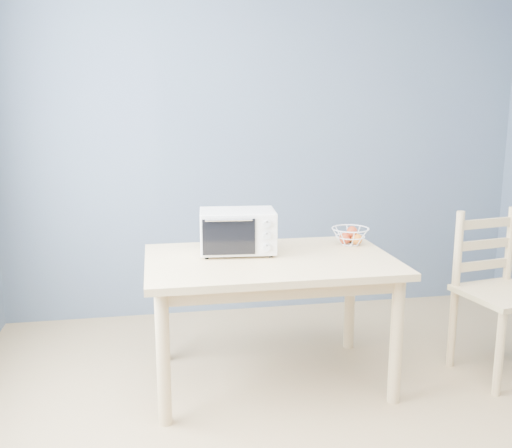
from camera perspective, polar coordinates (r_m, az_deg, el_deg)
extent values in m
cube|color=slate|center=(4.38, 1.26, 7.88)|extent=(4.00, 0.01, 2.60)
cube|color=#E2CA87|center=(3.24, 1.41, -3.74)|extent=(1.40, 0.90, 0.04)
cylinder|color=#E2CA87|center=(2.96, -9.26, -13.18)|extent=(0.07, 0.07, 0.71)
cylinder|color=#E2CA87|center=(3.22, 13.85, -11.29)|extent=(0.07, 0.07, 0.71)
cylinder|color=#E2CA87|center=(3.65, -9.51, -8.31)|extent=(0.07, 0.07, 0.71)
cylinder|color=#E2CA87|center=(3.86, 9.37, -7.17)|extent=(0.07, 0.07, 0.71)
cube|color=white|center=(3.31, -1.86, -0.66)|extent=(0.46, 0.33, 0.24)
cube|color=black|center=(3.31, -2.85, -0.72)|extent=(0.30, 0.27, 0.19)
cube|color=black|center=(3.17, -2.73, -1.30)|extent=(0.29, 0.04, 0.20)
cylinder|color=silver|center=(3.13, -2.74, 0.38)|extent=(0.26, 0.04, 0.01)
cube|color=white|center=(3.19, 1.06, -1.15)|extent=(0.12, 0.02, 0.22)
cylinder|color=black|center=(3.23, -4.96, -3.35)|extent=(0.02, 0.02, 0.01)
cylinder|color=black|center=(3.25, 1.50, -3.20)|extent=(0.02, 0.02, 0.01)
cylinder|color=black|center=(3.45, -4.99, -2.39)|extent=(0.02, 0.02, 0.01)
cylinder|color=black|center=(3.47, 1.07, -2.26)|extent=(0.02, 0.02, 0.01)
cylinder|color=silver|center=(3.16, 1.09, -0.01)|extent=(0.04, 0.02, 0.04)
cylinder|color=silver|center=(3.18, 1.08, -1.20)|extent=(0.04, 0.02, 0.04)
cylinder|color=silver|center=(3.19, 1.08, -2.37)|extent=(0.04, 0.02, 0.04)
torus|color=white|center=(3.56, 9.43, -0.45)|extent=(0.26, 0.26, 0.01)
torus|color=white|center=(3.57, 9.40, -1.22)|extent=(0.20, 0.20, 0.01)
torus|color=white|center=(3.58, 9.38, -1.99)|extent=(0.12, 0.12, 0.01)
sphere|color=red|center=(3.57, 8.87, -1.42)|extent=(0.07, 0.07, 0.07)
sphere|color=orange|center=(3.57, 10.03, -1.50)|extent=(0.07, 0.07, 0.07)
sphere|color=#EDB25C|center=(3.62, 9.22, -1.31)|extent=(0.07, 0.07, 0.07)
sphere|color=red|center=(3.56, 9.58, -0.74)|extent=(0.07, 0.07, 0.07)
cube|color=#E2CA87|center=(3.68, 23.64, -6.45)|extent=(0.53, 0.53, 0.03)
cylinder|color=#E2CA87|center=(3.51, 23.15, -11.87)|extent=(0.05, 0.05, 0.49)
cylinder|color=#E2CA87|center=(3.78, 19.03, -9.85)|extent=(0.05, 0.05, 0.49)
cylinder|color=#E2CA87|center=(4.03, 23.43, -8.83)|extent=(0.05, 0.05, 0.49)
cylinder|color=#E2CA87|center=(3.63, 19.55, -2.60)|extent=(0.05, 0.05, 0.49)
cylinder|color=#E2CA87|center=(3.89, 24.02, -2.02)|extent=(0.05, 0.05, 0.49)
cube|color=#E2CA87|center=(3.79, 21.74, -3.84)|extent=(0.39, 0.09, 0.05)
cube|color=#E2CA87|center=(3.75, 21.90, -1.90)|extent=(0.39, 0.09, 0.05)
cube|color=#E2CA87|center=(3.73, 22.05, 0.06)|extent=(0.39, 0.09, 0.05)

